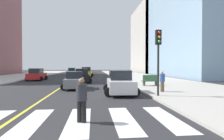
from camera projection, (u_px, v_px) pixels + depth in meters
sidewalk_kerb_east at (161, 82)px, 24.28m from camera, size 10.00×120.00×0.15m
crosswalk_paint at (8, 122)px, 7.11m from camera, size 13.50×4.00×0.01m
lane_divider_paint at (79, 76)px, 42.91m from camera, size 0.16×80.00×0.01m
parking_garage_concrete at (163, 40)px, 63.62m from camera, size 18.00×24.00×22.40m
car_yellow_nearest at (86, 72)px, 37.57m from camera, size 2.91×4.55×2.00m
car_green_second at (72, 72)px, 45.13m from camera, size 2.53×4.02×1.79m
car_silver_third at (88, 70)px, 62.70m from camera, size 2.75×4.38×1.95m
car_red_fourth at (37, 75)px, 28.25m from camera, size 2.64×4.18×1.85m
car_gray_fifth at (74, 81)px, 17.77m from camera, size 2.39×3.77×1.67m
car_black_sixth at (82, 76)px, 24.52m from camera, size 2.72×4.24×1.86m
car_white_seventh at (120, 83)px, 14.41m from camera, size 2.67×4.19×1.85m
traffic_light_near_corner at (158, 49)px, 12.59m from camera, size 0.36×0.41×4.50m
park_bench at (150, 80)px, 19.28m from camera, size 1.85×0.73×1.12m
pedestrian_crossing at (82, 98)px, 7.10m from camera, size 0.43×0.43×1.72m
pedestrian_waiting_east at (162, 80)px, 14.69m from camera, size 0.41×0.41×1.64m
fire_hydrant at (125, 77)px, 26.60m from camera, size 0.26×0.26×0.89m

